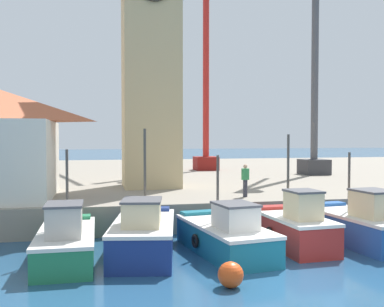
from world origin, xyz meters
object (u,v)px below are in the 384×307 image
at_px(fishing_boat_far_left, 66,241).
at_px(fishing_boat_left_inner, 225,235).
at_px(port_crane_far, 203,77).
at_px(dock_worker_near_tower, 245,180).
at_px(fishing_boat_center, 360,225).
at_px(clock_tower, 151,45).
at_px(fishing_boat_left_outer, 144,234).
at_px(fishing_boat_mid_left, 294,228).
at_px(mooring_buoy, 231,275).
at_px(port_crane_near, 315,74).

relative_size(fishing_boat_far_left, fishing_boat_left_inner, 0.95).
distance_m(port_crane_far, dock_worker_near_tower, 19.91).
distance_m(fishing_boat_center, port_crane_far, 24.96).
xyz_separation_m(clock_tower, port_crane_far, (6.29, 12.77, -0.03)).
height_order(fishing_boat_left_inner, fishing_boat_center, fishing_boat_center).
height_order(fishing_boat_center, dock_worker_near_tower, fishing_boat_center).
bearing_deg(port_crane_far, clock_tower, -116.23).
relative_size(fishing_boat_left_outer, fishing_boat_mid_left, 1.25).
distance_m(fishing_boat_far_left, fishing_boat_left_outer, 2.71).
bearing_deg(dock_worker_near_tower, clock_tower, 126.12).
bearing_deg(fishing_boat_mid_left, mooring_buoy, -134.16).
relative_size(fishing_boat_mid_left, port_crane_far, 0.20).
distance_m(fishing_boat_left_outer, clock_tower, 13.88).
distance_m(clock_tower, mooring_buoy, 17.28).
relative_size(fishing_boat_far_left, clock_tower, 0.29).
xyz_separation_m(fishing_boat_mid_left, port_crane_far, (2.01, 23.42, 8.91)).
height_order(fishing_boat_far_left, fishing_boat_center, fishing_boat_far_left).
height_order(clock_tower, port_crane_far, port_crane_far).
distance_m(fishing_boat_left_inner, dock_worker_near_tower, 6.14).
distance_m(fishing_boat_mid_left, mooring_buoy, 5.40).
distance_m(fishing_boat_far_left, port_crane_near, 26.18).
relative_size(port_crane_near, mooring_buoy, 27.33).
bearing_deg(mooring_buoy, port_crane_near, 57.42).
bearing_deg(port_crane_far, fishing_boat_left_inner, -101.60).
relative_size(fishing_boat_far_left, fishing_boat_mid_left, 1.17).
xyz_separation_m(fishing_boat_left_inner, fishing_boat_center, (5.74, 0.38, 0.09)).
bearing_deg(fishing_boat_mid_left, fishing_boat_far_left, -179.71).
bearing_deg(fishing_boat_left_outer, fishing_boat_center, -0.21).
bearing_deg(clock_tower, fishing_boat_center, -55.69).
xyz_separation_m(fishing_boat_center, port_crane_far, (-0.88, 23.28, 8.94)).
bearing_deg(dock_worker_near_tower, fishing_boat_mid_left, -87.17).
relative_size(port_crane_far, mooring_buoy, 29.89).
bearing_deg(dock_worker_near_tower, fishing_boat_left_outer, -138.26).
xyz_separation_m(fishing_boat_far_left, port_crane_near, (18.03, 16.94, 8.55)).
bearing_deg(fishing_boat_left_outer, clock_tower, 81.70).
height_order(port_crane_near, dock_worker_near_tower, port_crane_near).
bearing_deg(fishing_boat_mid_left, clock_tower, 111.91).
bearing_deg(fishing_boat_left_outer, mooring_buoy, -62.85).
bearing_deg(fishing_boat_left_inner, dock_worker_near_tower, 64.20).
bearing_deg(port_crane_near, fishing_boat_left_outer, -132.49).
relative_size(fishing_boat_center, dock_worker_near_tower, 3.24).
relative_size(port_crane_far, dock_worker_near_tower, 13.76).
bearing_deg(clock_tower, mooring_buoy, -87.89).
bearing_deg(port_crane_far, mooring_buoy, -101.92).
bearing_deg(dock_worker_near_tower, port_crane_near, 50.31).
relative_size(clock_tower, mooring_buoy, 23.62).
bearing_deg(port_crane_near, mooring_buoy, -122.58).
bearing_deg(fishing_boat_mid_left, fishing_boat_left_inner, -175.12).
bearing_deg(fishing_boat_mid_left, port_crane_far, 85.09).
relative_size(clock_tower, dock_worker_near_tower, 10.87).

